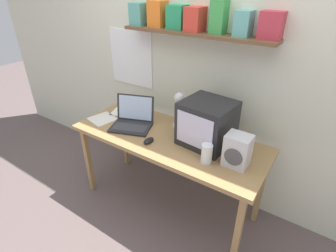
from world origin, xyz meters
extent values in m
plane|color=#655553|center=(0.00, 0.00, 0.00)|extent=(12.00, 12.00, 0.00)
cube|color=beige|center=(0.00, 0.45, 1.30)|extent=(5.60, 0.06, 2.60)
cube|color=white|center=(-0.71, 0.41, 1.21)|extent=(0.52, 0.01, 0.54)
cube|color=brown|center=(0.03, 0.33, 1.53)|extent=(1.27, 0.18, 0.02)
cube|color=#54A393|center=(-0.52, 0.34, 1.64)|extent=(0.13, 0.14, 0.18)
cube|color=orange|center=(-0.34, 0.35, 1.65)|extent=(0.13, 0.13, 0.20)
cube|color=#26935D|center=(-0.15, 0.36, 1.63)|extent=(0.14, 0.12, 0.18)
cube|color=red|center=(0.02, 0.34, 1.63)|extent=(0.13, 0.15, 0.18)
cube|color=green|center=(0.20, 0.36, 1.66)|extent=(0.11, 0.11, 0.23)
cube|color=#5EAAA0|center=(0.40, 0.35, 1.63)|extent=(0.11, 0.13, 0.17)
cube|color=#BA3340|center=(0.58, 0.36, 1.63)|extent=(0.15, 0.11, 0.18)
cube|color=#A27B4B|center=(0.00, 0.00, 0.74)|extent=(1.64, 0.65, 0.03)
cube|color=#A27B4B|center=(-0.76, -0.26, 0.36)|extent=(0.04, 0.05, 0.72)
cube|color=#A27B4B|center=(0.76, -0.26, 0.36)|extent=(0.04, 0.05, 0.72)
cube|color=#A27B4B|center=(-0.76, 0.26, 0.36)|extent=(0.04, 0.05, 0.72)
cube|color=#A27B4B|center=(0.76, 0.26, 0.36)|extent=(0.04, 0.05, 0.72)
cube|color=#232326|center=(0.30, 0.09, 0.93)|extent=(0.40, 0.38, 0.35)
cube|color=silver|center=(0.28, -0.08, 0.94)|extent=(0.30, 0.04, 0.25)
cube|color=#232326|center=(-0.35, -0.07, 0.77)|extent=(0.40, 0.34, 0.02)
cube|color=#38383A|center=(-0.34, -0.08, 0.78)|extent=(0.32, 0.22, 0.00)
cube|color=#232326|center=(-0.40, 0.06, 0.89)|extent=(0.34, 0.17, 0.23)
cube|color=silver|center=(-0.40, 0.06, 0.89)|extent=(0.31, 0.15, 0.21)
cylinder|color=silver|center=(-0.01, 0.21, 0.76)|extent=(0.13, 0.13, 0.01)
cylinder|color=silver|center=(-0.01, 0.21, 0.91)|extent=(0.02, 0.02, 0.28)
sphere|color=silver|center=(0.01, 0.16, 1.05)|extent=(0.09, 0.09, 0.09)
cylinder|color=white|center=(0.42, -0.14, 0.83)|extent=(0.08, 0.08, 0.15)
cylinder|color=yellow|center=(0.42, -0.14, 0.81)|extent=(0.07, 0.07, 0.11)
cube|color=silver|center=(0.60, -0.05, 0.88)|extent=(0.17, 0.14, 0.24)
cylinder|color=#4C4C51|center=(0.60, -0.12, 0.86)|extent=(0.13, 0.01, 0.13)
ellipsoid|color=black|center=(-0.08, -0.16, 0.77)|extent=(0.06, 0.11, 0.03)
cube|color=white|center=(-0.62, 0.13, 0.76)|extent=(0.26, 0.23, 0.00)
cube|color=silver|center=(-0.68, -0.08, 0.76)|extent=(0.26, 0.26, 0.00)
camera|label=1|loc=(1.03, -1.54, 1.90)|focal=28.00mm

